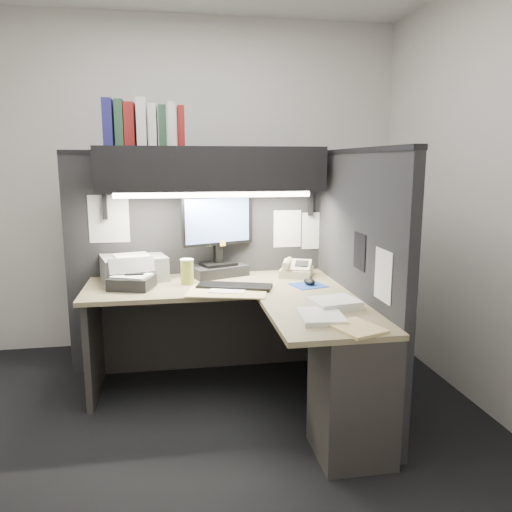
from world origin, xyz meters
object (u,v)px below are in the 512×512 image
desk (276,351)px  coffee_cup (187,272)px  overhead_shelf (212,169)px  monitor (218,244)px  keyboard (235,286)px  printer (134,268)px  telephone (296,270)px  notebook_stack (132,283)px

desk → coffee_cup: coffee_cup is taller
overhead_shelf → monitor: (0.04, 0.05, -0.54)m
keyboard → overhead_shelf: bearing=126.7°
keyboard → printer: 0.77m
telephone → notebook_stack: 1.17m
keyboard → notebook_stack: bearing=-170.2°
telephone → printer: bearing=-162.8°
coffee_cup → desk: bearing=-49.8°
desk → notebook_stack: size_ratio=6.42×
printer → notebook_stack: size_ratio=1.60×
monitor → keyboard: 0.45m
coffee_cup → notebook_stack: coffee_cup is taller
desk → keyboard: 0.54m
monitor → keyboard: size_ratio=1.21×
monitor → notebook_stack: bearing=-175.1°
overhead_shelf → keyboard: 0.84m
desk → keyboard: (-0.19, 0.41, 0.30)m
overhead_shelf → monitor: 0.54m
printer → notebook_stack: (0.00, -0.26, -0.05)m
printer → monitor: bearing=-12.3°
overhead_shelf → notebook_stack: (-0.55, -0.23, -0.73)m
notebook_stack → desk: bearing=-31.2°
notebook_stack → coffee_cup: bearing=10.2°
overhead_shelf → printer: (-0.56, 0.03, -0.69)m
overhead_shelf → telephone: 0.94m
monitor → telephone: monitor is taller
keyboard → printer: printer is taller
keyboard → telephone: bearing=48.9°
coffee_cup → printer: bearing=151.8°
overhead_shelf → desk: bearing=-68.2°
telephone → printer: printer is taller
overhead_shelf → keyboard: size_ratio=3.19×
overhead_shelf → monitor: overhead_shelf is taller
coffee_cup → printer: (-0.37, 0.20, 0.00)m
keyboard → coffee_cup: (-0.30, 0.17, 0.07)m
monitor → telephone: size_ratio=2.52×
printer → notebook_stack: bearing=-103.3°
desk → coffee_cup: (-0.49, 0.58, 0.37)m
telephone → notebook_stack: (-1.15, -0.18, -0.01)m
monitor → printer: size_ratio=1.38×
keyboard → notebook_stack: notebook_stack is taller
telephone → coffee_cup: size_ratio=1.43×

